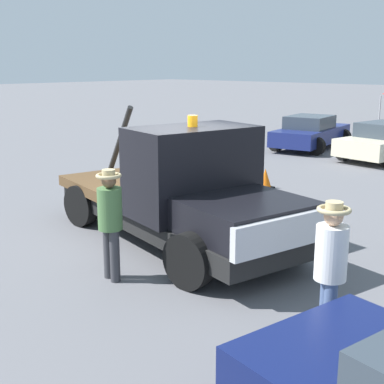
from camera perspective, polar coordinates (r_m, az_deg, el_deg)
ground_plane at (r=10.51m, az=-2.01°, el=-5.14°), size 160.00×160.00×0.00m
tow_truck at (r=9.93m, az=-0.85°, el=-0.44°), size 6.40×3.37×2.51m
person_near_truck at (r=6.62m, az=14.58°, el=-7.23°), size 0.40×0.40×1.81m
person_at_hood at (r=8.42m, az=-8.73°, el=-2.53°), size 0.40×0.40×1.79m
parked_car_navy at (r=22.36m, az=12.54°, el=6.22°), size 2.81×4.71×1.34m
traffic_cone at (r=14.92m, az=7.82°, el=1.37°), size 0.40×0.40×0.55m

